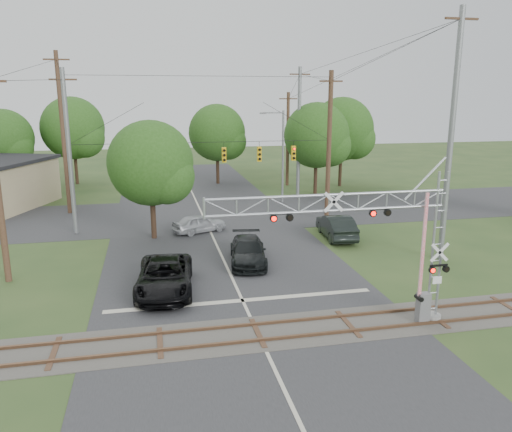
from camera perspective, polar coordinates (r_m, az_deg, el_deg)
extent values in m
plane|color=#2C431F|center=(19.56, 1.50, -15.91)|extent=(160.00, 160.00, 0.00)
cube|color=#2D2D2F|center=(28.52, -3.21, -6.16)|extent=(14.00, 90.00, 0.02)
cube|color=#2D2D2F|center=(41.87, -6.17, 0.21)|extent=(90.00, 12.00, 0.02)
cube|color=#44403B|center=(21.27, 0.21, -13.27)|extent=(90.00, 3.20, 0.05)
cube|color=brown|center=(20.61, 0.65, -13.98)|extent=(90.00, 0.12, 0.14)
cube|color=brown|center=(21.87, -0.19, -12.28)|extent=(90.00, 0.12, 0.14)
cylinder|color=gray|center=(23.70, 19.38, -10.85)|extent=(0.83, 0.83, 0.28)
cube|color=silver|center=(22.79, 20.00, -6.90)|extent=(0.41, 0.03, 0.32)
cube|color=slate|center=(23.07, 18.54, -9.97)|extent=(0.51, 0.41, 1.38)
cube|color=red|center=(22.02, 18.56, -3.33)|extent=(0.13, 0.08, 4.59)
cylinder|color=gray|center=(37.16, -20.56, 6.72)|extent=(0.32, 0.32, 11.50)
cylinder|color=#43281F|center=(39.16, 8.33, 7.74)|extent=(0.36, 0.36, 11.50)
cylinder|color=black|center=(36.92, -5.77, 8.38)|extent=(19.00, 0.03, 0.03)
cube|color=#E9B110|center=(36.89, -16.14, 6.43)|extent=(0.30, 0.30, 1.10)
cube|color=#E9B110|center=(36.79, -11.97, 6.65)|extent=(0.30, 0.30, 1.10)
cube|color=#E9B110|center=(36.89, -7.80, 6.84)|extent=(0.30, 0.30, 1.10)
cube|color=#E9B110|center=(37.18, -3.68, 6.99)|extent=(0.30, 0.30, 1.10)
cube|color=#E9B110|center=(37.66, 0.37, 7.10)|extent=(0.30, 0.30, 1.10)
cube|color=#E9B110|center=(38.32, 4.30, 7.17)|extent=(0.30, 0.30, 1.10)
imported|color=black|center=(25.59, -10.39, -6.80)|extent=(3.20, 6.08, 1.63)
imported|color=black|center=(29.40, -0.93, -4.05)|extent=(2.74, 5.26, 1.46)
imported|color=#A8AAAF|center=(36.28, -6.51, -0.83)|extent=(4.20, 2.93, 1.33)
imported|color=black|center=(35.02, 9.17, -1.17)|extent=(2.17, 5.13, 1.65)
cylinder|color=gray|center=(45.69, 3.09, 6.70)|extent=(0.19, 0.19, 8.37)
cylinder|color=gray|center=(45.15, 1.99, 11.72)|extent=(1.86, 0.11, 0.11)
cube|color=slate|center=(44.94, 0.81, 11.66)|extent=(0.56, 0.23, 0.14)
cylinder|color=#43281F|center=(44.00, -21.19, 8.67)|extent=(0.34, 0.34, 13.12)
cube|color=#43281F|center=(43.98, -21.86, 16.28)|extent=(2.00, 0.12, 0.12)
cylinder|color=gray|center=(49.11, 4.91, 9.46)|extent=(0.34, 0.34, 12.32)
cube|color=#43281F|center=(49.02, 5.05, 15.84)|extent=(2.00, 0.12, 0.12)
cylinder|color=gray|center=(30.94, 21.37, 8.15)|extent=(0.34, 0.34, 14.40)
cube|color=#43281F|center=(31.12, 22.46, 20.13)|extent=(2.00, 0.12, 0.12)
cylinder|color=#43281F|center=(54.82, 3.64, 8.71)|extent=(0.34, 0.34, 10.04)
cube|color=#43281F|center=(54.63, 3.71, 13.23)|extent=(2.00, 0.12, 0.12)
cylinder|color=#322217|center=(57.80, -26.55, 4.48)|extent=(0.36, 0.36, 3.85)
sphere|color=#234C15|center=(57.44, -26.91, 7.92)|extent=(5.95, 5.95, 5.95)
cylinder|color=#322217|center=(59.36, -19.90, 5.57)|extent=(0.36, 0.36, 4.40)
sphere|color=#234C15|center=(58.99, -20.21, 9.42)|extent=(6.80, 6.80, 6.80)
cylinder|color=#322217|center=(34.94, -11.68, 0.43)|extent=(0.36, 0.36, 3.72)
sphere|color=#234C15|center=(34.35, -11.95, 5.93)|extent=(5.75, 5.75, 5.75)
cylinder|color=#322217|center=(56.24, -4.41, 5.75)|extent=(0.36, 0.36, 4.04)
sphere|color=#234C15|center=(55.86, -4.48, 9.48)|extent=(6.24, 6.24, 6.24)
cylinder|color=#322217|center=(50.42, 6.82, 4.86)|extent=(0.36, 0.36, 4.16)
sphere|color=#234C15|center=(49.99, 6.95, 9.15)|extent=(6.43, 6.43, 6.43)
cylinder|color=#322217|center=(55.37, 9.62, 5.65)|extent=(0.36, 0.36, 4.38)
sphere|color=#234C15|center=(54.98, 9.78, 9.77)|extent=(6.77, 6.77, 6.77)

